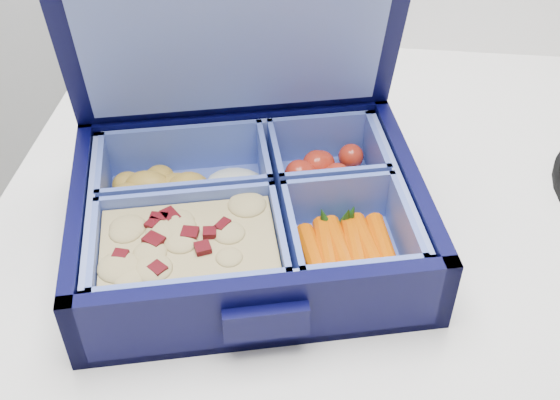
# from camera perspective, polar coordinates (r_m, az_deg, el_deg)

# --- Properties ---
(bento_box) EXTENTS (0.27, 0.23, 0.06)m
(bento_box) POSITION_cam_1_polar(r_m,az_deg,el_deg) (0.48, -2.53, -1.30)
(bento_box) COLOR black
(bento_box) RESTS_ON stove
(burner_grate_rear) EXTENTS (0.22, 0.22, 0.02)m
(burner_grate_rear) POSITION_cam_1_polar(r_m,az_deg,el_deg) (0.71, -1.55, 12.48)
(burner_grate_rear) COLOR black
(burner_grate_rear) RESTS_ON stove
(fork) EXTENTS (0.13, 0.16, 0.01)m
(fork) POSITION_cam_1_polar(r_m,az_deg,el_deg) (0.59, 0.40, 4.47)
(fork) COLOR silver
(fork) RESTS_ON stove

